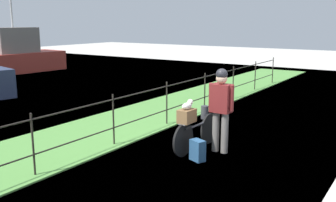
{
  "coord_description": "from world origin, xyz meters",
  "views": [
    {
      "loc": [
        -6.85,
        -3.2,
        2.57
      ],
      "look_at": [
        -0.13,
        1.28,
        0.9
      ],
      "focal_mm": 41.23,
      "sensor_mm": 36.0,
      "label": 1
    }
  ],
  "objects": [
    {
      "name": "backpack_on_paving",
      "position": [
        -0.82,
        0.16,
        0.2
      ],
      "size": [
        0.27,
        0.33,
        0.4
      ],
      "primitive_type": "cube",
      "rotation": [
        0.0,
        0.0,
        1.21
      ],
      "color": "#28517A",
      "rests_on": "ground"
    },
    {
      "name": "mooring_bollard",
      "position": [
        2.08,
        1.58,
        0.18
      ],
      "size": [
        0.2,
        0.2,
        0.35
      ],
      "primitive_type": "cylinder",
      "color": "#38383D",
      "rests_on": "ground"
    },
    {
      "name": "terrier_dog",
      "position": [
        -0.63,
        0.5,
        0.99
      ],
      "size": [
        0.32,
        0.15,
        0.18
      ],
      "color": "silver",
      "rests_on": "wooden_crate"
    },
    {
      "name": "moored_boat_mid",
      "position": [
        5.27,
        14.33,
        0.82
      ],
      "size": [
        5.02,
        2.25,
        3.87
      ],
      "color": "#9E3328",
      "rests_on": "ground"
    },
    {
      "name": "bicycle_main",
      "position": [
        -0.29,
        0.49,
        0.35
      ],
      "size": [
        1.66,
        0.17,
        0.66
      ],
      "color": "black",
      "rests_on": "ground"
    },
    {
      "name": "ground_plane",
      "position": [
        0.0,
        0.0,
        0.0
      ],
      "size": [
        60.0,
        60.0,
        0.0
      ],
      "primitive_type": "plane",
      "color": "beige"
    },
    {
      "name": "wooden_crate",
      "position": [
        -0.65,
        0.5,
        0.79
      ],
      "size": [
        0.37,
        0.25,
        0.26
      ],
      "primitive_type": "cube",
      "rotation": [
        0.0,
        0.0,
        -0.03
      ],
      "color": "brown",
      "rests_on": "bicycle_main"
    },
    {
      "name": "iron_fence",
      "position": [
        0.0,
        2.08,
        0.64
      ],
      "size": [
        18.04,
        0.04,
        1.1
      ],
      "color": "#28231E",
      "rests_on": "ground"
    },
    {
      "name": "grass_strip",
      "position": [
        0.0,
        3.04,
        0.01
      ],
      "size": [
        27.0,
        2.4,
        0.03
      ],
      "primitive_type": "cube",
      "color": "#569342",
      "rests_on": "ground"
    },
    {
      "name": "cyclist_person",
      "position": [
        -0.13,
        0.04,
        1.0
      ],
      "size": [
        0.27,
        0.54,
        1.68
      ],
      "color": "slate",
      "rests_on": "ground"
    }
  ]
}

